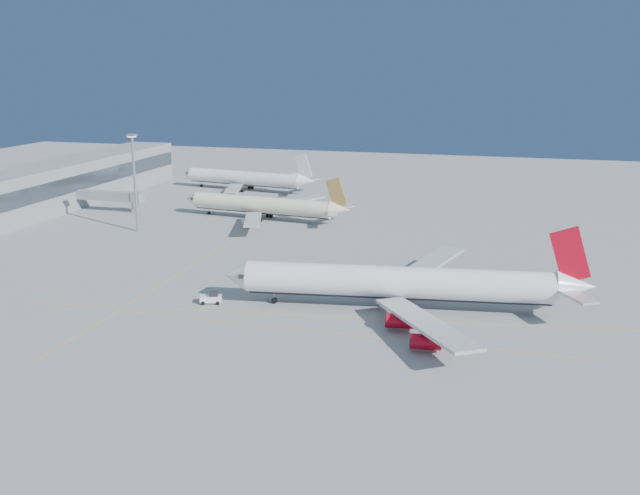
{
  "coord_description": "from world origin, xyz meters",
  "views": [
    {
      "loc": [
        34.57,
        -131.8,
        47.87
      ],
      "look_at": [
        -7.47,
        19.02,
        7.0
      ],
      "focal_mm": 40.0,
      "sensor_mm": 36.0,
      "label": 1
    }
  ],
  "objects": [
    {
      "name": "pushback_tug",
      "position": [
        -23.94,
        -4.64,
        1.12
      ],
      "size": [
        4.72,
        3.6,
        2.41
      ],
      "rotation": [
        0.0,
        0.0,
        0.29
      ],
      "color": "white",
      "rests_on": "ground"
    },
    {
      "name": "terminal",
      "position": [
        -114.93,
        85.0,
        7.51
      ],
      "size": [
        18.4,
        110.0,
        15.0
      ],
      "color": "gray",
      "rests_on": "ground"
    },
    {
      "name": "taxiway_lines",
      "position": [
        -14.71,
        6.34,
        0.01
      ],
      "size": [
        118.86,
        140.0,
        0.02
      ],
      "color": "gold",
      "rests_on": "ground"
    },
    {
      "name": "jet_bridge",
      "position": [
        -93.11,
        72.0,
        5.17
      ],
      "size": [
        23.6,
        3.6,
        6.9
      ],
      "color": "gray",
      "rests_on": "ground"
    },
    {
      "name": "airliner_etihad",
      "position": [
        -40.48,
        73.6,
        4.53
      ],
      "size": [
        57.03,
        52.34,
        14.88
      ],
      "rotation": [
        0.0,
        0.0,
        -0.12
      ],
      "color": "beige",
      "rests_on": "ground"
    },
    {
      "name": "ground",
      "position": [
        0.0,
        0.0,
        0.0
      ],
      "size": [
        500.0,
        500.0,
        0.0
      ],
      "primitive_type": "plane",
      "color": "slate",
      "rests_on": "ground"
    },
    {
      "name": "airliner_virgin",
      "position": [
        14.7,
        2.27,
        5.45
      ],
      "size": [
        73.25,
        65.29,
        18.08
      ],
      "rotation": [
        0.0,
        0.0,
        0.13
      ],
      "color": "white",
      "rests_on": "ground"
    },
    {
      "name": "light_mast",
      "position": [
        -71.0,
        48.85,
        16.61
      ],
      "size": [
        2.43,
        2.43,
        28.14
      ],
      "color": "gray",
      "rests_on": "ground"
    },
    {
      "name": "airliner_third",
      "position": [
        -65.06,
        120.85,
        4.73
      ],
      "size": [
        58.12,
        53.08,
        15.61
      ],
      "rotation": [
        0.0,
        0.0,
        -0.15
      ],
      "color": "white",
      "rests_on": "ground"
    }
  ]
}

